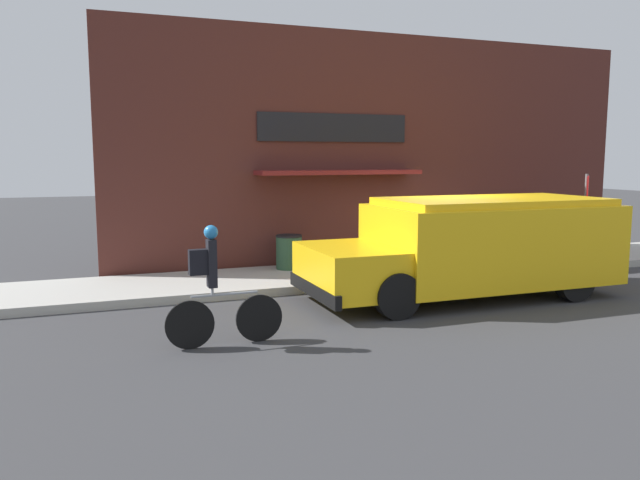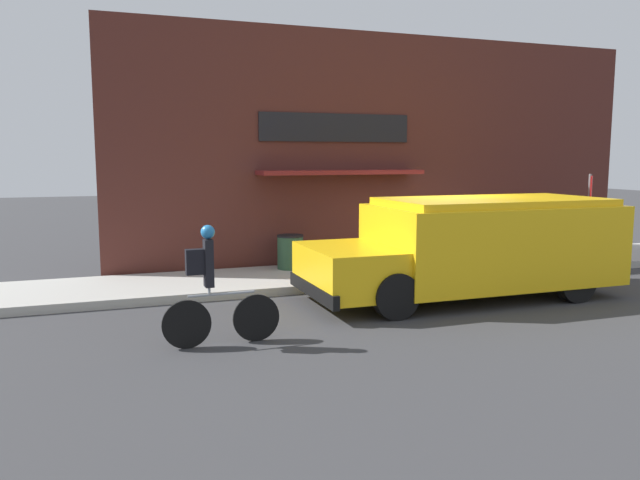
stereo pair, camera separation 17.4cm
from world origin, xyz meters
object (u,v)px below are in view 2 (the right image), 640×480
at_px(cyclist, 213,290).
at_px(trash_bin, 290,252).
at_px(school_bus, 474,245).
at_px(stop_sign_post, 590,203).

xyz_separation_m(cyclist, trash_bin, (2.62, 4.73, -0.26)).
height_order(school_bus, trash_bin, school_bus).
bearing_deg(school_bus, stop_sign_post, 22.05).
xyz_separation_m(cyclist, stop_sign_post, (9.76, 3.23, 0.78)).
bearing_deg(cyclist, school_bus, 14.25).
bearing_deg(school_bus, cyclist, -164.36).
distance_m(stop_sign_post, trash_bin, 7.38).
relative_size(school_bus, cyclist, 3.46).
xyz_separation_m(school_bus, trash_bin, (-2.70, 3.27, -0.46)).
relative_size(school_bus, trash_bin, 7.85).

